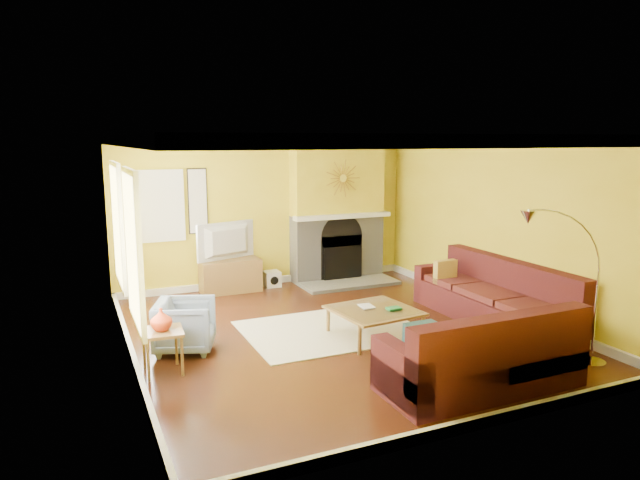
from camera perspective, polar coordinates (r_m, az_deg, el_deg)
name	(u,v)px	position (r m, az deg, el deg)	size (l,w,h in m)	color
floor	(336,333)	(8.07, 1.66, -9.26)	(5.50, 6.00, 0.02)	#4D2310
ceiling	(338,135)	(7.62, 1.76, 10.43)	(5.50, 6.00, 0.02)	white
wall_back	(266,212)	(10.50, -5.42, 2.84)	(5.50, 0.02, 2.70)	yellow
wall_front	(485,290)	(5.24, 16.14, -4.79)	(5.50, 0.02, 2.70)	yellow
wall_left	(123,253)	(7.01, -19.08, -1.26)	(0.02, 6.00, 2.70)	yellow
wall_right	(497,225)	(9.25, 17.32, 1.46)	(0.02, 6.00, 2.70)	yellow
baseboard	(337,328)	(8.05, 1.66, -8.79)	(5.50, 6.00, 0.12)	white
crown_molding	(337,141)	(7.62, 1.76, 9.91)	(5.50, 6.00, 0.12)	white
window_left_near	(117,225)	(8.27, -19.67, 1.41)	(0.06, 1.22, 1.72)	white
window_left_far	(132,249)	(6.40, -18.32, -0.89)	(0.06, 1.22, 1.72)	white
window_back	(160,206)	(9.99, -15.75, 3.30)	(0.82, 0.06, 1.22)	white
wall_art	(198,201)	(10.11, -12.12, 3.81)	(0.34, 0.04, 1.14)	white
fireplace	(337,209)	(10.81, 1.74, 3.08)	(1.80, 0.40, 2.70)	gray
mantel	(343,216)	(10.61, 2.30, 2.40)	(1.92, 0.22, 0.08)	white
hearth	(350,284)	(10.57, 3.00, -4.37)	(1.80, 0.70, 0.06)	gray
sunburst	(343,178)	(10.55, 2.30, 6.18)	(0.70, 0.04, 0.70)	olive
rug	(331,330)	(8.14, 1.08, -8.95)	(2.40, 1.80, 0.02)	beige
sectional_sofa	(444,309)	(7.76, 12.32, -6.73)	(3.21, 3.59, 0.90)	#491719
coffee_table	(374,323)	(7.81, 5.43, -8.30)	(1.04, 1.04, 0.41)	white
media_console	(230,276)	(10.18, -8.95, -3.54)	(1.05, 0.47, 0.57)	brown
tv	(229,241)	(10.06, -9.05, -0.13)	(1.14, 0.15, 0.66)	black
subwoofer	(272,279)	(10.48, -4.84, -3.89)	(0.28, 0.28, 0.28)	white
armchair	(185,325)	(7.50, -13.32, -8.32)	(0.70, 0.72, 0.66)	slate
side_table	(163,352)	(6.90, -15.45, -10.70)	(0.46, 0.46, 0.51)	brown
vase	(161,319)	(6.78, -15.60, -7.65)	(0.25, 0.25, 0.26)	red
book	(360,307)	(7.76, 4.07, -6.72)	(0.18, 0.24, 0.02)	white
arc_lamp	(565,292)	(7.02, 23.27, -4.84)	(1.23, 0.36, 1.91)	silver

